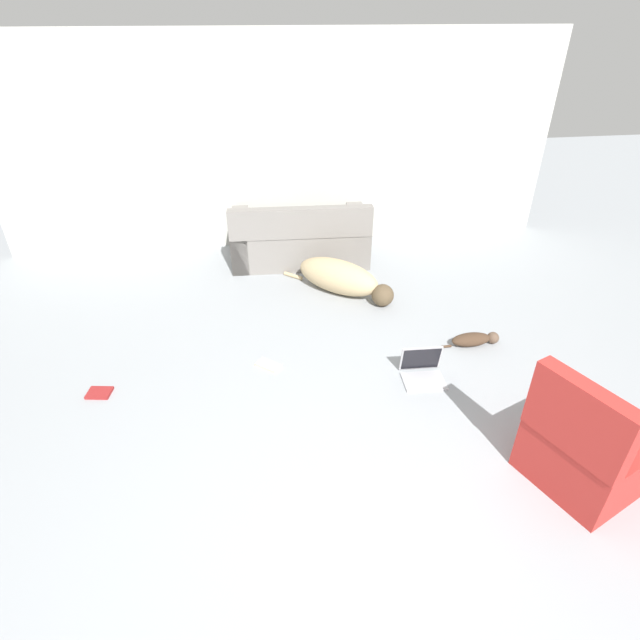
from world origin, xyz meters
name	(u,v)px	position (x,y,z in m)	size (l,w,h in m)	color
ground_plane	(362,581)	(0.00, 0.00, 0.00)	(20.00, 20.00, 0.00)	#999EA3
wall_back	(282,145)	(0.00, 4.79, 1.26)	(6.94, 0.06, 2.52)	beige
couch	(300,240)	(0.13, 4.15, 0.27)	(1.69, 0.90, 0.79)	gray
dog	(342,278)	(0.49, 3.26, 0.18)	(1.15, 1.04, 0.37)	tan
cat	(475,339)	(1.54, 2.08, 0.06)	(0.56, 0.16, 0.13)	#473323
laptop_open	(422,368)	(0.90, 1.70, 0.09)	(0.37, 0.33, 0.27)	#B7B7BC
book_cream	(268,365)	(-0.40, 2.03, 0.01)	(0.24, 0.23, 0.02)	beige
book_red	(99,393)	(-1.80, 1.86, 0.01)	(0.21, 0.18, 0.02)	maroon
side_chair	(586,448)	(1.57, 0.48, 0.29)	(0.85, 0.84, 0.90)	#B72D28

